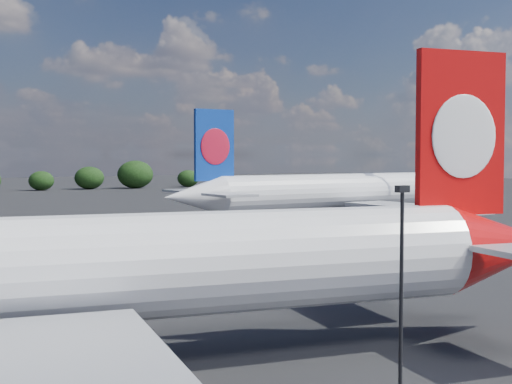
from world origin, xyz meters
TOP-DOWN VIEW (x-y plane):
  - qantas_airliner at (3.99, 3.58)m, footprint 49.80×47.56m
  - china_southern_airliner at (53.35, 54.28)m, footprint 49.98×47.46m
  - apron_lamp_post at (11.31, -7.19)m, footprint 0.55×0.30m
  - floodlight_mast_near at (69.21, 47.91)m, footprint 1.60×1.60m

SIDE VIEW (x-z plane):
  - qantas_airliner at x=3.99m, z-range -3.18..13.11m
  - china_southern_airliner at x=53.35m, z-range -3.19..13.14m
  - apron_lamp_post at x=11.31m, z-range 0.63..9.89m
  - floodlight_mast_near at x=69.21m, z-range 3.13..22.57m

